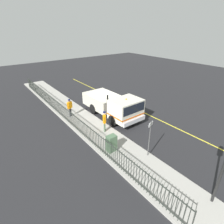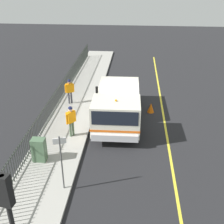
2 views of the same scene
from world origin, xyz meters
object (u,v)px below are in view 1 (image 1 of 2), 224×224
pedestrian_distant (70,106)px  worker_standing (104,119)px  utility_cabinet (111,143)px  traffic_cone (120,103)px  street_sign (150,135)px  work_truck (114,105)px

pedestrian_distant → worker_standing: bearing=-103.1°
worker_standing → pedestrian_distant: size_ratio=1.04×
utility_cabinet → traffic_cone: (-5.37, -5.70, -0.40)m
worker_standing → pedestrian_distant: 4.16m
traffic_cone → street_sign: size_ratio=0.25×
work_truck → pedestrian_distant: 4.01m
work_truck → traffic_cone: 2.79m
utility_cabinet → traffic_cone: size_ratio=1.84×
worker_standing → traffic_cone: worker_standing is taller
street_sign → utility_cabinet: bearing=-48.6°
pedestrian_distant → work_truck: bearing=-61.7°
worker_standing → street_sign: (-0.52, 4.04, 0.47)m
work_truck → street_sign: (1.78, 5.79, 0.47)m
traffic_cone → work_truck: bearing=39.8°
work_truck → street_sign: street_sign is taller
worker_standing → traffic_cone: bearing=-13.1°
street_sign → work_truck: bearing=-107.1°
traffic_cone → street_sign: (3.81, 7.48, 1.36)m
work_truck → utility_cabinet: 5.25m
pedestrian_distant → utility_cabinet: (0.06, 6.32, -0.46)m
worker_standing → utility_cabinet: size_ratio=1.53×
utility_cabinet → traffic_cone: bearing=-133.3°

